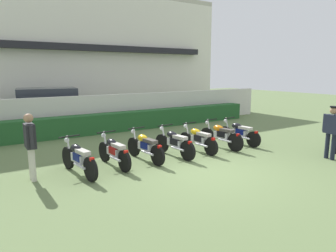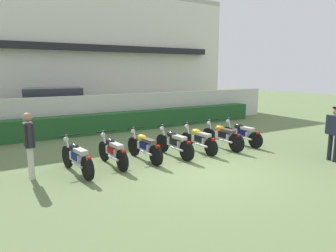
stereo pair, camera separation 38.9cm
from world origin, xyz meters
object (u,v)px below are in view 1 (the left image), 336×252
parked_car (51,107)px  motorcycle_in_row_6 (239,132)px  motorcycle_in_row_2 (145,146)px  motorcycle_in_row_3 (174,143)px  motorcycle_in_row_5 (221,135)px  inspector_person (30,141)px  officer_0 (332,128)px  motorcycle_in_row_1 (114,151)px  motorcycle_in_row_4 (198,139)px  motorcycle_in_row_0 (78,158)px

parked_car → motorcycle_in_row_6: parked_car is taller
motorcycle_in_row_2 → motorcycle_in_row_3: size_ratio=1.00×
parked_car → motorcycle_in_row_3: parked_car is taller
parked_car → motorcycle_in_row_2: bearing=-74.1°
motorcycle_in_row_5 → inspector_person: size_ratio=1.16×
motorcycle_in_row_2 → officer_0: officer_0 is taller
motorcycle_in_row_3 → motorcycle_in_row_2: bearing=79.0°
motorcycle_in_row_1 → motorcycle_in_row_6: bearing=-94.7°
motorcycle_in_row_1 → inspector_person: size_ratio=1.08×
officer_0 → parked_car: bearing=-51.0°
inspector_person → officer_0: bearing=-20.5°
motorcycle_in_row_1 → motorcycle_in_row_2: (1.02, 0.02, 0.00)m
motorcycle_in_row_2 → motorcycle_in_row_3: bearing=-100.6°
motorcycle_in_row_6 → motorcycle_in_row_1: bearing=85.1°
motorcycle_in_row_4 → motorcycle_in_row_2: bearing=84.9°
parked_car → motorcycle_in_row_2: size_ratio=2.49×
officer_0 → motorcycle_in_row_5: bearing=-47.0°
motorcycle_in_row_5 → officer_0: size_ratio=1.19×
parked_car → motorcycle_in_row_0: 7.94m
motorcycle_in_row_0 → motorcycle_in_row_3: 3.09m
parked_car → officer_0: size_ratio=2.85×
motorcycle_in_row_4 → motorcycle_in_row_3: bearing=88.9°
motorcycle_in_row_1 → motorcycle_in_row_5: size_ratio=0.92×
motorcycle_in_row_1 → motorcycle_in_row_3: size_ratio=0.96×
motorcycle_in_row_1 → motorcycle_in_row_6: size_ratio=0.95×
motorcycle_in_row_3 → motorcycle_in_row_5: motorcycle_in_row_5 is taller
motorcycle_in_row_4 → officer_0: size_ratio=1.11×
motorcycle_in_row_2 → inspector_person: bearing=83.3°
motorcycle_in_row_4 → officer_0: (2.89, -2.92, 0.54)m
officer_0 → motorcycle_in_row_2: bearing=-21.3°
motorcycle_in_row_6 → motorcycle_in_row_5: bearing=88.2°
motorcycle_in_row_2 → officer_0: 5.75m
motorcycle_in_row_3 → inspector_person: 4.22m
parked_car → motorcycle_in_row_6: bearing=-48.7°
motorcycle_in_row_2 → motorcycle_in_row_6: motorcycle_in_row_2 is taller
motorcycle_in_row_2 → motorcycle_in_row_4: (2.02, -0.04, -0.01)m
motorcycle_in_row_2 → officer_0: (4.91, -2.96, 0.53)m
motorcycle_in_row_0 → officer_0: bearing=-120.1°
motorcycle_in_row_3 → motorcycle_in_row_6: motorcycle_in_row_3 is taller
motorcycle_in_row_4 → motorcycle_in_row_5: size_ratio=0.93×
inspector_person → motorcycle_in_row_5: bearing=-1.3°
motorcycle_in_row_0 → inspector_person: (-1.09, 0.23, 0.55)m
parked_car → motorcycle_in_row_5: 8.77m
motorcycle_in_row_5 → motorcycle_in_row_4: bearing=82.9°
parked_car → motorcycle_in_row_0: (-1.04, -7.86, -0.48)m
motorcycle_in_row_6 → inspector_person: 7.18m
motorcycle_in_row_5 → motorcycle_in_row_6: (0.97, 0.05, -0.02)m
motorcycle_in_row_3 → motorcycle_in_row_5: (2.01, 0.02, 0.00)m
officer_0 → inspector_person: bearing=-10.7°
motorcycle_in_row_6 → motorcycle_in_row_4: bearing=85.7°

